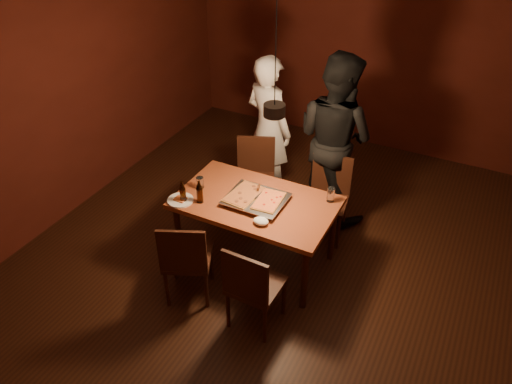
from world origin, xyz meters
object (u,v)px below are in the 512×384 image
at_px(beer_bottle_a, 183,192).
at_px(dining_table, 256,207).
at_px(plate_slice, 180,200).
at_px(pizza_tray, 256,200).
at_px(chair_far_right, 329,190).
at_px(diner_white, 268,129).
at_px(diner_dark, 335,138).
at_px(chair_near_left, 185,255).
at_px(chair_near_right, 251,282).
at_px(beer_bottle_b, 199,192).
at_px(pendant_lamp, 274,109).
at_px(chair_far_left, 255,169).

bearing_deg(beer_bottle_a, dining_table, 28.11).
bearing_deg(plate_slice, pizza_tray, 25.09).
bearing_deg(pizza_tray, chair_far_right, 61.27).
xyz_separation_m(diner_white, diner_dark, (0.79, -0.01, 0.08)).
xyz_separation_m(pizza_tray, diner_dark, (0.34, 1.19, 0.17)).
relative_size(chair_near_left, chair_near_right, 1.14).
height_order(chair_near_right, plate_slice, chair_near_right).
relative_size(beer_bottle_a, plate_slice, 0.91).
height_order(beer_bottle_b, diner_dark, diner_dark).
distance_m(beer_bottle_b, pendant_lamp, 1.13).
distance_m(chair_far_right, beer_bottle_a, 1.57).
distance_m(beer_bottle_b, diner_dark, 1.64).
xyz_separation_m(chair_far_left, chair_near_right, (0.77, -1.58, 0.00)).
bearing_deg(chair_far_left, chair_far_right, 156.63).
distance_m(beer_bottle_a, plate_slice, 0.11).
xyz_separation_m(pizza_tray, beer_bottle_b, (-0.47, -0.23, 0.09)).
bearing_deg(chair_far_right, diner_white, -31.60).
xyz_separation_m(dining_table, plate_slice, (-0.64, -0.33, 0.08)).
height_order(beer_bottle_b, pendant_lamp, pendant_lamp).
relative_size(beer_bottle_a, diner_dark, 0.12).
height_order(chair_far_right, beer_bottle_b, beer_bottle_b).
relative_size(dining_table, chair_near_right, 3.09).
bearing_deg(chair_far_left, chair_near_right, 93.00).
relative_size(chair_far_right, plate_slice, 1.95).
relative_size(chair_far_left, pizza_tray, 1.00).
bearing_deg(pizza_tray, plate_slice, -154.58).
height_order(pizza_tray, beer_bottle_a, beer_bottle_a).
bearing_deg(chair_far_left, pizza_tray, 94.51).
height_order(dining_table, beer_bottle_b, beer_bottle_b).
bearing_deg(pendant_lamp, chair_far_left, 125.54).
distance_m(chair_far_right, chair_near_left, 1.73).
bearing_deg(beer_bottle_a, chair_near_left, -56.40).
distance_m(chair_near_left, beer_bottle_a, 0.61).
distance_m(beer_bottle_a, diner_dark, 1.77).
bearing_deg(chair_near_left, beer_bottle_a, 99.42).
bearing_deg(chair_near_right, pizza_tray, 115.70).
height_order(beer_bottle_a, pendant_lamp, pendant_lamp).
height_order(beer_bottle_b, diner_white, diner_white).
bearing_deg(beer_bottle_a, chair_far_left, 80.21).
distance_m(chair_near_right, beer_bottle_a, 1.12).
distance_m(dining_table, beer_bottle_b, 0.56).
xyz_separation_m(dining_table, chair_far_right, (0.46, 0.79, -0.14)).
xyz_separation_m(chair_far_left, chair_near_left, (0.09, -1.55, 0.00)).
relative_size(dining_table, beer_bottle_b, 6.43).
bearing_deg(plate_slice, dining_table, 27.11).
xyz_separation_m(chair_near_right, pendant_lamp, (-0.16, 0.74, 1.22)).
distance_m(diner_white, pendant_lamp, 1.64).
xyz_separation_m(chair_near_left, beer_bottle_b, (-0.14, 0.50, 0.33)).
height_order(chair_near_left, plate_slice, chair_near_left).
relative_size(beer_bottle_b, diner_white, 0.13).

